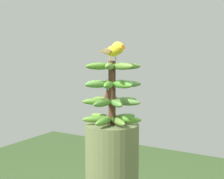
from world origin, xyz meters
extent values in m
cylinder|color=#4C2D1E|center=(0.00, 0.00, 1.55)|extent=(0.04, 0.04, 0.32)
ellipsoid|color=#55862E|center=(-0.05, 0.06, 1.42)|extent=(0.12, 0.14, 0.03)
ellipsoid|color=#548A31|center=(-0.08, 0.00, 1.42)|extent=(0.15, 0.04, 0.03)
ellipsoid|color=#587A30|center=(-0.05, -0.06, 1.42)|extent=(0.12, 0.14, 0.03)
ellipsoid|color=#4D8A29|center=(0.02, -0.08, 1.42)|extent=(0.07, 0.15, 0.03)
ellipsoid|color=#508336|center=(0.07, -0.03, 1.42)|extent=(0.15, 0.09, 0.03)
ellipsoid|color=#4D7A29|center=(0.07, 0.03, 1.42)|extent=(0.15, 0.10, 0.03)
ellipsoid|color=olive|center=(0.02, 0.08, 1.42)|extent=(0.06, 0.15, 0.03)
ellipsoid|color=#537E2F|center=(0.07, 0.03, 1.51)|extent=(0.15, 0.08, 0.03)
ellipsoid|color=#597B2C|center=(0.02, 0.07, 1.51)|extent=(0.08, 0.15, 0.03)
ellipsoid|color=#52822B|center=(-0.04, 0.06, 1.51)|extent=(0.11, 0.14, 0.03)
ellipsoid|color=#4B7C30|center=(-0.07, 0.01, 1.51)|extent=(0.15, 0.05, 0.03)
ellipsoid|color=#507D38|center=(-0.05, -0.05, 1.51)|extent=(0.13, 0.13, 0.03)
ellipsoid|color=#547D3B|center=(0.01, -0.07, 1.51)|extent=(0.05, 0.15, 0.03)
ellipsoid|color=#538639|center=(0.06, -0.04, 1.51)|extent=(0.14, 0.10, 0.03)
ellipsoid|color=#4B8436|center=(0.05, 0.05, 1.60)|extent=(0.13, 0.13, 0.03)
ellipsoid|color=#508238|center=(-0.01, 0.07, 1.60)|extent=(0.04, 0.15, 0.03)
ellipsoid|color=#508437|center=(-0.06, 0.04, 1.60)|extent=(0.14, 0.11, 0.03)
ellipsoid|color=#4E852B|center=(-0.07, -0.02, 1.60)|extent=(0.15, 0.08, 0.03)
ellipsoid|color=#4A832D|center=(-0.03, -0.07, 1.60)|extent=(0.09, 0.15, 0.03)
ellipsoid|color=#4F803C|center=(0.04, -0.06, 1.60)|extent=(0.10, 0.14, 0.03)
ellipsoid|color=#508030|center=(0.07, -0.01, 1.60)|extent=(0.15, 0.06, 0.03)
ellipsoid|color=#587D31|center=(-0.02, -0.07, 1.69)|extent=(0.08, 0.15, 0.03)
ellipsoid|color=#567F31|center=(0.04, -0.06, 1.69)|extent=(0.11, 0.14, 0.03)
ellipsoid|color=#558C34|center=(0.07, -0.01, 1.69)|extent=(0.15, 0.05, 0.03)
ellipsoid|color=#5D823C|center=(0.05, 0.05, 1.69)|extent=(0.13, 0.13, 0.03)
ellipsoid|color=#567F2C|center=(-0.01, 0.07, 1.69)|extent=(0.05, 0.15, 0.03)
ellipsoid|color=#508229|center=(-0.06, 0.04, 1.69)|extent=(0.14, 0.11, 0.03)
ellipsoid|color=#5A7D34|center=(-0.07, -0.02, 1.69)|extent=(0.15, 0.08, 0.03)
cone|color=brown|center=(0.02, 0.04, 1.55)|extent=(0.04, 0.04, 0.06)
cylinder|color=#C68933|center=(-0.04, -0.01, 1.72)|extent=(0.01, 0.00, 0.02)
cylinder|color=#C68933|center=(-0.02, -0.03, 1.72)|extent=(0.00, 0.01, 0.02)
ellipsoid|color=yellow|center=(-0.03, -0.02, 1.76)|extent=(0.10, 0.11, 0.05)
ellipsoid|color=brown|center=(-0.05, 0.00, 1.76)|extent=(0.05, 0.07, 0.03)
ellipsoid|color=brown|center=(0.00, -0.03, 1.76)|extent=(0.05, 0.07, 0.03)
cube|color=brown|center=(0.01, 0.05, 1.76)|extent=(0.06, 0.08, 0.01)
sphere|color=yellow|center=(-0.05, -0.06, 1.77)|extent=(0.06, 0.06, 0.06)
sphere|color=black|center=(-0.04, -0.08, 1.78)|extent=(0.01, 0.01, 0.01)
cone|color=orange|center=(-0.07, -0.09, 1.77)|extent=(0.03, 0.03, 0.02)
camera|label=1|loc=(-1.20, -0.68, 1.70)|focal=44.10mm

